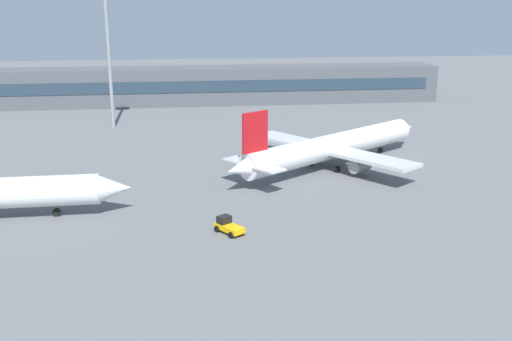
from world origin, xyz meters
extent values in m
plane|color=slate|center=(0.00, 40.00, 0.00)|extent=(400.00, 400.00, 0.00)
cube|color=#4C5156|center=(0.00, 114.18, 4.50)|extent=(125.76, 12.00, 9.00)
cube|color=#263847|center=(0.00, 108.13, 4.95)|extent=(119.47, 0.16, 2.80)
cone|color=silver|center=(-10.35, 34.11, 3.14)|extent=(4.03, 3.50, 3.44)
cylinder|color=black|center=(-17.12, 34.02, 0.48)|extent=(0.96, 0.39, 0.95)
cylinder|color=silver|center=(20.71, 51.07, 3.25)|extent=(31.06, 23.55, 3.74)
cone|color=silver|center=(36.53, 62.29, 3.25)|extent=(5.41, 5.28, 3.55)
cone|color=silver|center=(5.04, 39.96, 3.25)|extent=(4.56, 4.30, 2.62)
cube|color=red|center=(7.47, 41.68, 7.82)|extent=(3.74, 2.79, 5.41)
cube|color=silver|center=(7.23, 41.51, 3.44)|extent=(7.94, 9.62, 0.24)
cube|color=silver|center=(19.91, 50.50, 2.95)|extent=(20.93, 26.81, 0.49)
cylinder|color=gray|center=(23.32, 45.69, 1.56)|extent=(3.71, 3.43, 1.97)
cylinder|color=gray|center=(16.49, 55.32, 1.56)|extent=(3.71, 3.43, 1.97)
cylinder|color=black|center=(30.82, 58.24, 0.49)|extent=(1.03, 0.89, 0.98)
cylinder|color=black|center=(20.58, 47.85, 0.49)|extent=(1.03, 0.89, 0.98)
cylinder|color=black|center=(17.62, 52.02, 0.49)|extent=(1.03, 0.89, 0.98)
cube|color=#F2B20C|center=(2.60, 26.02, 0.65)|extent=(3.27, 3.82, 0.60)
cube|color=black|center=(2.09, 26.76, 1.30)|extent=(1.78, 1.70, 0.90)
cylinder|color=black|center=(2.57, 27.45, 0.35)|extent=(0.60, 0.72, 0.70)
cylinder|color=black|center=(1.28, 26.56, 0.35)|extent=(0.60, 0.72, 0.70)
cylinder|color=black|center=(3.92, 25.47, 0.35)|extent=(0.60, 0.72, 0.70)
cylinder|color=black|center=(2.64, 24.58, 0.35)|extent=(0.60, 0.72, 0.70)
cylinder|color=gray|center=(-15.81, 86.24, 12.99)|extent=(0.70, 0.70, 25.98)
camera|label=1|loc=(-2.26, -33.16, 24.00)|focal=40.95mm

